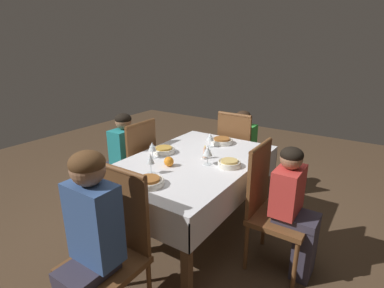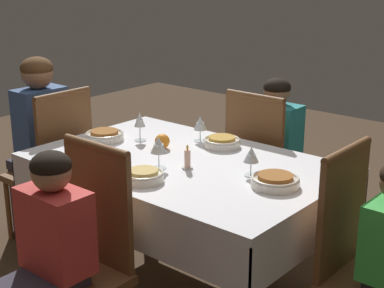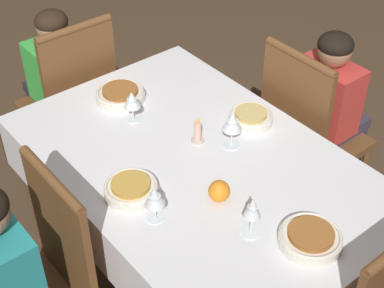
{
  "view_description": "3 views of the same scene",
  "coord_description": "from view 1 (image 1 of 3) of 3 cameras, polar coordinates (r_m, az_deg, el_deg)",
  "views": [
    {
      "loc": [
        1.99,
        1.34,
        1.69
      ],
      "look_at": [
        0.04,
        0.03,
        0.9
      ],
      "focal_mm": 28.0,
      "sensor_mm": 36.0,
      "label": 1
    },
    {
      "loc": [
        -1.85,
        2.11,
        1.71
      ],
      "look_at": [
        0.02,
        -0.1,
        0.8
      ],
      "focal_mm": 55.0,
      "sensor_mm": 36.0,
      "label": 2
    },
    {
      "loc": [
        1.36,
        -1.12,
        2.24
      ],
      "look_at": [
        -0.05,
        0.01,
        0.79
      ],
      "focal_mm": 55.0,
      "sensor_mm": 36.0,
      "label": 3
    }
  ],
  "objects": [
    {
      "name": "orange_fruit",
      "position": [
        2.45,
        -4.43,
        -3.34
      ],
      "size": [
        0.08,
        0.08,
        0.08
      ],
      "primitive_type": "sphere",
      "color": "orange",
      "rests_on": "dining_table"
    },
    {
      "name": "bowl_west",
      "position": [
        3.02,
        5.69,
        0.63
      ],
      "size": [
        0.22,
        0.22,
        0.06
      ],
      "color": "silver",
      "rests_on": "dining_table"
    },
    {
      "name": "person_child_red",
      "position": [
        2.37,
        18.96,
        -11.28
      ],
      "size": [
        0.3,
        0.33,
        1.01
      ],
      "rotation": [
        0.0,
        0.0,
        3.14
      ],
      "color": "#383342",
      "rests_on": "ground_plane"
    },
    {
      "name": "wine_glass_east",
      "position": [
        2.3,
        -7.91,
        -2.95
      ],
      "size": [
        0.07,
        0.07,
        0.16
      ],
      "color": "white",
      "rests_on": "dining_table"
    },
    {
      "name": "bowl_east",
      "position": [
        2.15,
        -8.2,
        -7.1
      ],
      "size": [
        0.22,
        0.22,
        0.06
      ],
      "color": "silver",
      "rests_on": "dining_table"
    },
    {
      "name": "person_adult_denim",
      "position": [
        1.84,
        -19.13,
        -16.66
      ],
      "size": [
        0.34,
        0.3,
        1.16
      ],
      "rotation": [
        0.0,
        0.0,
        1.57
      ],
      "color": "#383342",
      "rests_on": "ground_plane"
    },
    {
      "name": "ground_plane",
      "position": [
        2.94,
        -0.06,
        -16.61
      ],
      "size": [
        8.0,
        8.0,
        0.0
      ],
      "primitive_type": "plane",
      "color": "#4C3826"
    },
    {
      "name": "chair_east",
      "position": [
        2.0,
        -14.85,
        -17.91
      ],
      "size": [
        0.43,
        0.43,
        0.99
      ],
      "rotation": [
        0.0,
        0.0,
        1.57
      ],
      "color": "brown",
      "rests_on": "ground_plane"
    },
    {
      "name": "chair_west",
      "position": [
        3.47,
        8.63,
        -1.35
      ],
      "size": [
        0.43,
        0.43,
        0.99
      ],
      "rotation": [
        0.0,
        0.0,
        -1.57
      ],
      "color": "brown",
      "rests_on": "ground_plane"
    },
    {
      "name": "bowl_north",
      "position": [
        2.46,
        7.11,
        -3.66
      ],
      "size": [
        0.19,
        0.19,
        0.06
      ],
      "color": "silver",
      "rests_on": "dining_table"
    },
    {
      "name": "person_child_teal",
      "position": [
        3.2,
        -13.18,
        -2.45
      ],
      "size": [
        0.3,
        0.33,
        1.04
      ],
      "color": "#383342",
      "rests_on": "ground_plane"
    },
    {
      "name": "wine_glass_west",
      "position": [
        2.88,
        3.45,
        1.3
      ],
      "size": [
        0.07,
        0.07,
        0.14
      ],
      "color": "white",
      "rests_on": "dining_table"
    },
    {
      "name": "wine_glass_north",
      "position": [
        2.45,
        2.98,
        -1.41
      ],
      "size": [
        0.08,
        0.08,
        0.16
      ],
      "color": "white",
      "rests_on": "dining_table"
    },
    {
      "name": "chair_south",
      "position": [
        3.1,
        -10.9,
        -3.95
      ],
      "size": [
        0.43,
        0.43,
        0.99
      ],
      "color": "brown",
      "rests_on": "ground_plane"
    },
    {
      "name": "chair_north",
      "position": [
        2.43,
        14.84,
        -10.94
      ],
      "size": [
        0.43,
        0.43,
        0.99
      ],
      "rotation": [
        0.0,
        0.0,
        3.14
      ],
      "color": "brown",
      "rests_on": "ground_plane"
    },
    {
      "name": "wine_glass_south",
      "position": [
        2.62,
        -7.59,
        -0.58
      ],
      "size": [
        0.07,
        0.07,
        0.14
      ],
      "color": "white",
      "rests_on": "dining_table"
    },
    {
      "name": "bowl_south",
      "position": [
        2.75,
        -5.37,
        -1.14
      ],
      "size": [
        0.2,
        0.2,
        0.06
      ],
      "color": "silver",
      "rests_on": "dining_table"
    },
    {
      "name": "dining_table",
      "position": [
        2.62,
        -0.07,
        -4.75
      ],
      "size": [
        1.53,
        1.0,
        0.74
      ],
      "color": "silver",
      "rests_on": "ground_plane"
    },
    {
      "name": "candle_centerpiece",
      "position": [
        2.6,
        2.47,
        -1.91
      ],
      "size": [
        0.05,
        0.05,
        0.12
      ],
      "color": "beige",
      "rests_on": "dining_table"
    },
    {
      "name": "person_child_green",
      "position": [
        3.62,
        9.86,
        -0.36
      ],
      "size": [
        0.33,
        0.3,
        0.97
      ],
      "rotation": [
        0.0,
        0.0,
        -1.57
      ],
      "color": "#282833",
      "rests_on": "ground_plane"
    }
  ]
}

